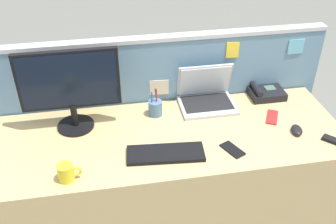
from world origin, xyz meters
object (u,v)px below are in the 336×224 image
keyboard_main (166,154)px  pen_cup (155,108)px  coffee_mug (66,173)px  laptop (206,95)px  desk_phone (266,93)px  desktop_monitor (70,85)px  cell_phone_black_slab (232,150)px  computer_mouse_right_hand (297,130)px  cell_phone_red_case (272,117)px

keyboard_main → pen_cup: 0.38m
coffee_mug → pen_cup: bearing=43.4°
laptop → desk_phone: (0.39, 0.01, -0.03)m
desktop_monitor → cell_phone_black_slab: desktop_monitor is taller
coffee_mug → keyboard_main: bearing=10.6°
pen_cup → computer_mouse_right_hand: bearing=-22.6°
computer_mouse_right_hand → desktop_monitor: bearing=-178.5°
desktop_monitor → coffee_mug: bearing=-94.3°
desk_phone → computer_mouse_right_hand: bearing=-85.7°
cell_phone_black_slab → computer_mouse_right_hand: bearing=-12.9°
cell_phone_red_case → pen_cup: bearing=-165.9°
laptop → coffee_mug: bearing=-146.8°
desktop_monitor → cell_phone_red_case: (1.14, -0.12, -0.26)m
laptop → computer_mouse_right_hand: (0.42, -0.38, -0.04)m
cell_phone_black_slab → cell_phone_red_case: 0.41m
computer_mouse_right_hand → cell_phone_red_case: computer_mouse_right_hand is taller
laptop → cell_phone_red_case: laptop is taller
desk_phone → keyboard_main: size_ratio=0.53×
pen_cup → cell_phone_black_slab: bearing=-48.9°
cell_phone_red_case → computer_mouse_right_hand: bearing=-36.6°
desktop_monitor → computer_mouse_right_hand: desktop_monitor is taller
desk_phone → computer_mouse_right_hand: size_ratio=2.14×
keyboard_main → pen_cup: (0.00, 0.38, 0.04)m
cell_phone_black_slab → pen_cup: bearing=105.9°
laptop → keyboard_main: bearing=-126.5°
keyboard_main → computer_mouse_right_hand: 0.76m
desktop_monitor → cell_phone_red_case: 1.17m
laptop → cell_phone_black_slab: size_ratio=2.50×
desktop_monitor → laptop: desktop_monitor is taller
laptop → cell_phone_black_slab: 0.47m
pen_cup → laptop: bearing=12.1°
laptop → pen_cup: laptop is taller
keyboard_main → coffee_mug: (-0.49, -0.09, 0.03)m
coffee_mug → laptop: bearing=33.2°
laptop → keyboard_main: laptop is taller
pen_cup → coffee_mug: pen_cup is taller
desktop_monitor → laptop: bearing=7.4°
keyboard_main → coffee_mug: 0.50m
desk_phone → desktop_monitor: bearing=-174.8°
keyboard_main → coffee_mug: bearing=-164.2°
desktop_monitor → cell_phone_black_slab: 0.93m
cell_phone_red_case → coffee_mug: (-1.17, -0.31, 0.04)m
coffee_mug → cell_phone_black_slab: bearing=4.7°
cell_phone_red_case → desktop_monitor: bearing=-159.0°
desk_phone → cell_phone_red_case: (-0.05, -0.23, -0.02)m
desk_phone → cell_phone_red_case: size_ratio=1.46×
desktop_monitor → computer_mouse_right_hand: (1.22, -0.28, -0.25)m
desktop_monitor → keyboard_main: desktop_monitor is taller
computer_mouse_right_hand → cell_phone_red_case: bearing=130.8°
desktop_monitor → coffee_mug: 0.49m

